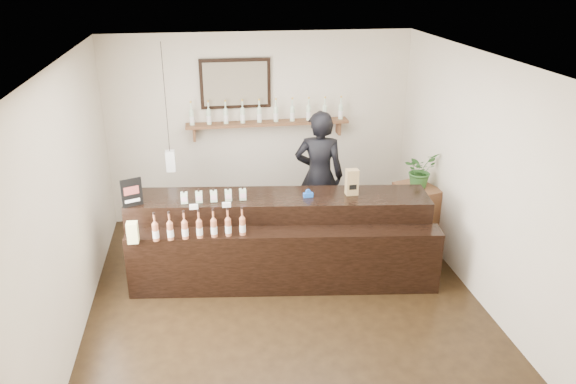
# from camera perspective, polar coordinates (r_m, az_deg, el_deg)

# --- Properties ---
(ground) EXTENTS (5.00, 5.00, 0.00)m
(ground) POSITION_cam_1_polar(r_m,az_deg,el_deg) (6.78, -0.31, -10.78)
(ground) COLOR black
(ground) RESTS_ON ground
(room_shell) EXTENTS (5.00, 5.00, 5.00)m
(room_shell) POSITION_cam_1_polar(r_m,az_deg,el_deg) (6.02, -0.34, 2.92)
(room_shell) COLOR beige
(room_shell) RESTS_ON ground
(back_wall_decor) EXTENTS (2.66, 0.96, 1.69)m
(back_wall_decor) POSITION_cam_1_polar(r_m,az_deg,el_deg) (8.25, -3.91, 8.67)
(back_wall_decor) COLOR brown
(back_wall_decor) RESTS_ON ground
(counter) EXTENTS (3.75, 1.43, 1.21)m
(counter) POSITION_cam_1_polar(r_m,az_deg,el_deg) (7.02, -0.83, -4.95)
(counter) COLOR black
(counter) RESTS_ON ground
(promo_sign) EXTENTS (0.24, 0.11, 0.35)m
(promo_sign) POSITION_cam_1_polar(r_m,az_deg,el_deg) (6.80, -15.59, -0.06)
(promo_sign) COLOR black
(promo_sign) RESTS_ON counter
(paper_bag) EXTENTS (0.15, 0.12, 0.32)m
(paper_bag) POSITION_cam_1_polar(r_m,az_deg,el_deg) (6.94, 6.51, 1.01)
(paper_bag) COLOR olive
(paper_bag) RESTS_ON counter
(tape_dispenser) EXTENTS (0.12, 0.06, 0.10)m
(tape_dispenser) POSITION_cam_1_polar(r_m,az_deg,el_deg) (6.86, 2.06, -0.22)
(tape_dispenser) COLOR blue
(tape_dispenser) RESTS_ON counter
(side_cabinet) EXTENTS (0.60, 0.71, 0.88)m
(side_cabinet) POSITION_cam_1_polar(r_m,az_deg,el_deg) (7.99, 12.84, -2.39)
(side_cabinet) COLOR brown
(side_cabinet) RESTS_ON ground
(potted_plant) EXTENTS (0.56, 0.54, 0.48)m
(potted_plant) POSITION_cam_1_polar(r_m,az_deg,el_deg) (7.73, 13.27, 2.20)
(potted_plant) COLOR #2D5D25
(potted_plant) RESTS_ON side_cabinet
(shopkeeper) EXTENTS (0.87, 0.67, 2.11)m
(shopkeeper) POSITION_cam_1_polar(r_m,az_deg,el_deg) (7.79, 3.19, 2.46)
(shopkeeper) COLOR black
(shopkeeper) RESTS_ON ground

